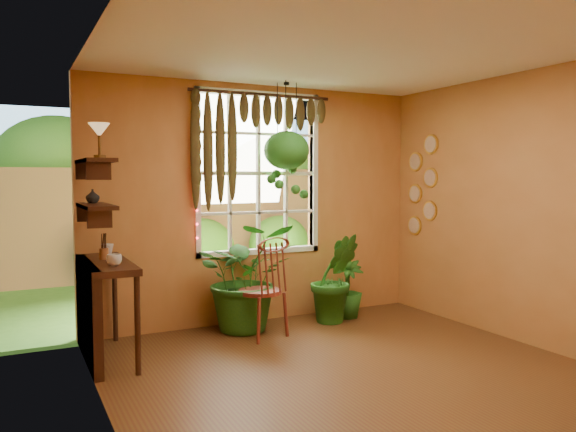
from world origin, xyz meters
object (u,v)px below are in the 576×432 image
counter_ledge (94,300)px  potted_plant_left (247,276)px  potted_plant_mid (335,278)px  hanging_basket (286,154)px  windsor_chair (262,304)px

counter_ledge → potted_plant_left: 1.64m
potted_plant_mid → counter_ledge: bearing=-176.1°
potted_plant_left → hanging_basket: bearing=2.6°
counter_ledge → potted_plant_left: (1.61, 0.32, 0.04)m
potted_plant_mid → hanging_basket: size_ratio=0.78×
windsor_chair → potted_plant_mid: size_ratio=1.18×
potted_plant_mid → hanging_basket: 1.51m
potted_plant_left → hanging_basket: 1.41m
windsor_chair → potted_plant_mid: 1.01m
counter_ledge → potted_plant_mid: size_ratio=1.18×
counter_ledge → windsor_chair: 1.67m
potted_plant_left → hanging_basket: (0.49, 0.02, 1.33)m
windsor_chair → potted_plant_left: size_ratio=1.02×
windsor_chair → counter_ledge: bearing=162.3°
windsor_chair → hanging_basket: (0.44, 0.33, 1.57)m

